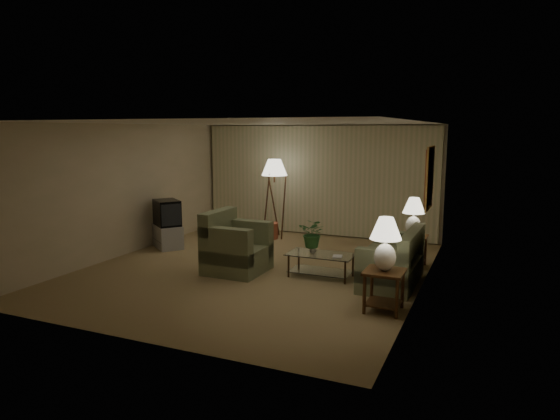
# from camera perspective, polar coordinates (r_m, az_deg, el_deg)

# --- Properties ---
(ground) EXTENTS (7.00, 7.00, 0.00)m
(ground) POSITION_cam_1_polar(r_m,az_deg,el_deg) (9.44, -2.73, -6.71)
(ground) COLOR #997F54
(ground) RESTS_ON ground
(room_shell) EXTENTS (6.04, 7.02, 2.72)m
(room_shell) POSITION_cam_1_polar(r_m,az_deg,el_deg) (10.47, 0.95, 4.61)
(room_shell) COLOR beige
(room_shell) RESTS_ON ground
(sofa) EXTENTS (1.69, 0.87, 0.74)m
(sofa) POSITION_cam_1_polar(r_m,az_deg,el_deg) (8.66, 12.64, -5.84)
(sofa) COLOR #747E58
(sofa) RESTS_ON ground
(armchair) EXTENTS (1.07, 1.02, 0.88)m
(armchair) POSITION_cam_1_polar(r_m,az_deg,el_deg) (9.16, -4.94, -4.37)
(armchair) COLOR #747E58
(armchair) RESTS_ON ground
(side_table_near) EXTENTS (0.55, 0.55, 0.60)m
(side_table_near) POSITION_cam_1_polar(r_m,az_deg,el_deg) (7.35, 11.81, -8.19)
(side_table_near) COLOR #3D1E10
(side_table_near) RESTS_ON ground
(side_table_far) EXTENTS (0.55, 0.46, 0.60)m
(side_table_far) POSITION_cam_1_polar(r_m,az_deg,el_deg) (9.83, 14.88, -3.93)
(side_table_far) COLOR #3D1E10
(side_table_far) RESTS_ON ground
(table_lamp_near) EXTENTS (0.45, 0.45, 0.77)m
(table_lamp_near) POSITION_cam_1_polar(r_m,az_deg,el_deg) (7.18, 11.97, -3.29)
(table_lamp_near) COLOR white
(table_lamp_near) RESTS_ON side_table_near
(table_lamp_far) EXTENTS (0.42, 0.42, 0.72)m
(table_lamp_far) POSITION_cam_1_polar(r_m,az_deg,el_deg) (9.71, 15.03, -0.35)
(table_lamp_far) COLOR white
(table_lamp_far) RESTS_ON side_table_far
(coffee_table) EXTENTS (1.17, 0.64, 0.41)m
(coffee_table) POSITION_cam_1_polar(r_m,az_deg,el_deg) (8.89, 4.69, -5.88)
(coffee_table) COLOR silver
(coffee_table) RESTS_ON ground
(tv_cabinet) EXTENTS (1.26, 1.25, 0.50)m
(tv_cabinet) POSITION_cam_1_polar(r_m,az_deg,el_deg) (11.31, -12.70, -2.95)
(tv_cabinet) COLOR #A8A8AA
(tv_cabinet) RESTS_ON ground
(crt_tv) EXTENTS (1.11, 1.10, 0.56)m
(crt_tv) POSITION_cam_1_polar(r_m,az_deg,el_deg) (11.21, -12.79, -0.30)
(crt_tv) COLOR black
(crt_tv) RESTS_ON tv_cabinet
(floor_lamp) EXTENTS (0.61, 0.61, 1.89)m
(floor_lamp) POSITION_cam_1_polar(r_m,az_deg,el_deg) (11.92, -0.64, 1.50)
(floor_lamp) COLOR #3D1E10
(floor_lamp) RESTS_ON ground
(ottoman) EXTENTS (0.72, 0.72, 0.37)m
(ottoman) POSITION_cam_1_polar(r_m,az_deg,el_deg) (11.97, -1.57, -2.37)
(ottoman) COLOR #AD553A
(ottoman) RESTS_ON ground
(vase) EXTENTS (0.16, 0.16, 0.14)m
(vase) POSITION_cam_1_polar(r_m,az_deg,el_deg) (8.88, 3.79, -4.51)
(vase) COLOR silver
(vase) RESTS_ON coffee_table
(flowers) EXTENTS (0.50, 0.45, 0.52)m
(flowers) POSITION_cam_1_polar(r_m,az_deg,el_deg) (8.81, 3.81, -2.44)
(flowers) COLOR #306C31
(flowers) RESTS_ON vase
(book) EXTENTS (0.20, 0.25, 0.02)m
(book) POSITION_cam_1_polar(r_m,az_deg,el_deg) (8.68, 6.06, -5.27)
(book) COLOR olive
(book) RESTS_ON coffee_table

